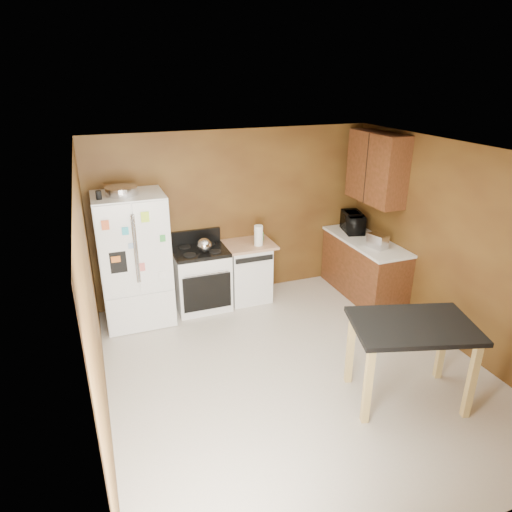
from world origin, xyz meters
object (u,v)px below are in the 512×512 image
roasting_pan (122,191)px  microwave (353,223)px  green_canister (260,236)px  toaster (378,241)px  kettle (204,245)px  dishwasher (247,271)px  paper_towel (259,235)px  refrigerator (134,260)px  pen_cup (99,195)px  gas_range (201,278)px  island (412,336)px

roasting_pan → microwave: size_ratio=0.83×
green_canister → toaster: bearing=-32.3°
kettle → dishwasher: 0.88m
roasting_pan → paper_towel: size_ratio=1.38×
green_canister → refrigerator: bearing=-174.9°
dishwasher → green_canister: bearing=18.8°
toaster → microwave: bearing=71.6°
green_canister → toaster: toaster is taller
pen_cup → kettle: size_ratio=0.52×
pen_cup → green_canister: pen_cup is taller
gas_range → island: gas_range is taller
kettle → pen_cup: bearing=-176.5°
kettle → paper_towel: 0.81m
kettle → toaster: (2.36, -0.69, -0.00)m
paper_towel → roasting_pan: bearing=178.7°
paper_towel → refrigerator: bearing=178.9°
paper_towel → green_canister: size_ratio=2.62×
pen_cup → kettle: pen_cup is taller
microwave → refrigerator: 3.36m
microwave → dishwasher: size_ratio=0.55×
green_canister → microwave: size_ratio=0.23×
island → dishwasher: bearing=106.0°
pen_cup → microwave: (3.70, 0.13, -0.82)m
kettle → island: bearing=-60.8°
paper_towel → gas_range: bearing=173.6°
paper_towel → dishwasher: bearing=138.1°
dishwasher → kettle: bearing=-168.4°
microwave → refrigerator: refrigerator is taller
toaster → gas_range: bearing=146.5°
microwave → gas_range: size_ratio=0.45×
gas_range → roasting_pan: bearing=-176.8°
green_canister → island: 2.91m
kettle → toaster: kettle is taller
roasting_pan → refrigerator: bearing=-6.2°
paper_towel → pen_cup: bearing=-177.3°
microwave → refrigerator: bearing=103.8°
roasting_pan → island: 3.82m
dishwasher → paper_towel: bearing=-41.9°
paper_towel → green_canister: bearing=62.6°
kettle → refrigerator: bearing=176.7°
dishwasher → island: island is taller
island → toaster: bearing=65.4°
toaster → refrigerator: bearing=152.3°
toaster → island: size_ratio=0.20×
paper_towel → microwave: 1.59m
paper_towel → microwave: paper_towel is taller
green_canister → gas_range: size_ratio=0.10×
dishwasher → island: size_ratio=0.64×
green_canister → microwave: microwave is taller
pen_cup → roasting_pan: bearing=26.6°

